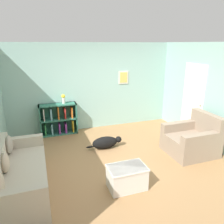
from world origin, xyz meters
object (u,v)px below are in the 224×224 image
at_px(couch, 18,175).
at_px(coffee_table, 127,177).
at_px(dog, 106,142).
at_px(bookshelf, 58,120).
at_px(recliner_chair, 192,140).
at_px(vase, 63,98).

height_order(couch, coffee_table, couch).
bearing_deg(couch, dog, 28.54).
distance_m(bookshelf, dog, 1.72).
relative_size(couch, coffee_table, 2.93).
bearing_deg(recliner_chair, coffee_table, -159.71).
bearing_deg(dog, vase, 122.11).
bearing_deg(couch, vase, 64.53).
relative_size(coffee_table, vase, 2.56).
bearing_deg(dog, couch, -151.46).
xyz_separation_m(bookshelf, dog, (1.02, -1.36, -0.28)).
xyz_separation_m(recliner_chair, dog, (-1.92, 0.91, -0.18)).
bearing_deg(couch, recliner_chair, 2.55).
bearing_deg(coffee_table, vase, 103.55).
bearing_deg(recliner_chair, dog, 154.69).
height_order(couch, recliner_chair, recliner_chair).
height_order(bookshelf, recliner_chair, recliner_chair).
height_order(couch, dog, couch).
bearing_deg(vase, bookshelf, 172.98).
relative_size(couch, recliner_chair, 1.89).
bearing_deg(vase, couch, -115.47).
xyz_separation_m(bookshelf, recliner_chair, (2.93, -2.26, -0.10)).
xyz_separation_m(bookshelf, coffee_table, (0.90, -3.01, -0.21)).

